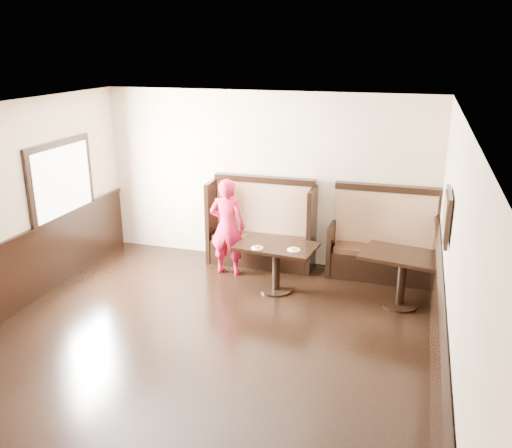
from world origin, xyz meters
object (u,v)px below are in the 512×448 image
at_px(table_main, 276,256).
at_px(child, 227,227).
at_px(booth_main, 262,233).
at_px(table_neighbor, 402,267).
at_px(booth_neighbor, 382,248).

relative_size(table_main, child, 0.78).
relative_size(booth_main, table_main, 1.45).
bearing_deg(child, table_neighbor, 170.94).
height_order(booth_neighbor, child, child).
height_order(table_main, child, child).
height_order(booth_neighbor, table_main, booth_neighbor).
height_order(booth_main, booth_neighbor, same).
distance_m(booth_neighbor, table_main, 1.75).
distance_m(table_main, child, 1.01).
distance_m(table_neighbor, child, 2.71).
height_order(booth_neighbor, table_neighbor, booth_neighbor).
bearing_deg(table_main, table_neighbor, 7.37).
bearing_deg(child, booth_main, -126.10).
distance_m(booth_neighbor, child, 2.43).
xyz_separation_m(booth_main, table_neighbor, (2.28, -0.94, 0.05)).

